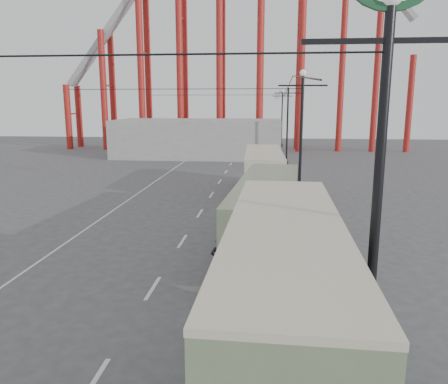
# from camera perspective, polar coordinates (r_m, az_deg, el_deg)

# --- Properties ---
(ground) EXTENTS (160.00, 160.00, 0.00)m
(ground) POSITION_cam_1_polar(r_m,az_deg,el_deg) (14.18, -9.52, -19.00)
(ground) COLOR #464648
(ground) RESTS_ON ground
(road_markings) EXTENTS (12.52, 120.00, 0.01)m
(road_markings) POSITION_cam_1_polar(r_m,az_deg,el_deg) (32.53, -1.92, -1.19)
(road_markings) COLOR silver
(road_markings) RESTS_ON ground
(lamp_post_near) EXTENTS (3.20, 0.44, 10.80)m
(lamp_post_near) POSITION_cam_1_polar(r_m,az_deg,el_deg) (9.04, 20.49, 15.25)
(lamp_post_near) COLOR black
(lamp_post_near) RESTS_ON ground
(lamp_post_mid) EXTENTS (3.20, 0.44, 9.32)m
(lamp_post_mid) POSITION_cam_1_polar(r_m,az_deg,el_deg) (29.93, 10.00, 6.59)
(lamp_post_mid) COLOR black
(lamp_post_mid) RESTS_ON ground
(lamp_post_far) EXTENTS (3.20, 0.44, 9.32)m
(lamp_post_far) POSITION_cam_1_polar(r_m,az_deg,el_deg) (51.85, 8.28, 8.66)
(lamp_post_far) COLOR black
(lamp_post_far) RESTS_ON ground
(lamp_post_distant) EXTENTS (3.20, 0.44, 9.32)m
(lamp_post_distant) POSITION_cam_1_polar(r_m,az_deg,el_deg) (73.82, 7.57, 9.50)
(lamp_post_distant) COLOR black
(lamp_post_distant) RESTS_ON ground
(fairground_shed) EXTENTS (22.00, 10.00, 5.00)m
(fairground_shed) POSITION_cam_1_polar(r_m,az_deg,el_deg) (59.68, -3.35, 7.03)
(fairground_shed) COLOR gray
(fairground_shed) RESTS_ON ground
(double_decker_bus) EXTENTS (2.48, 9.07, 4.85)m
(double_decker_bus) POSITION_cam_1_polar(r_m,az_deg,el_deg) (9.70, 7.73, -15.88)
(double_decker_bus) COLOR #394424
(double_decker_bus) RESTS_ON ground
(single_decker_green) EXTENTS (3.65, 12.38, 3.45)m
(single_decker_green) POSITION_cam_1_polar(r_m,az_deg,el_deg) (21.61, 5.65, -2.49)
(single_decker_green) COLOR #667B59
(single_decker_green) RESTS_ON ground
(single_decker_cream) EXTENTS (3.17, 11.27, 3.48)m
(single_decker_cream) POSITION_cam_1_polar(r_m,az_deg,el_deg) (34.75, 5.19, 2.87)
(single_decker_cream) COLOR beige
(single_decker_cream) RESTS_ON ground
(pedestrian) EXTENTS (0.73, 0.52, 1.89)m
(pedestrian) POSITION_cam_1_polar(r_m,az_deg,el_deg) (17.81, -0.63, -8.92)
(pedestrian) COLOR black
(pedestrian) RESTS_ON ground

